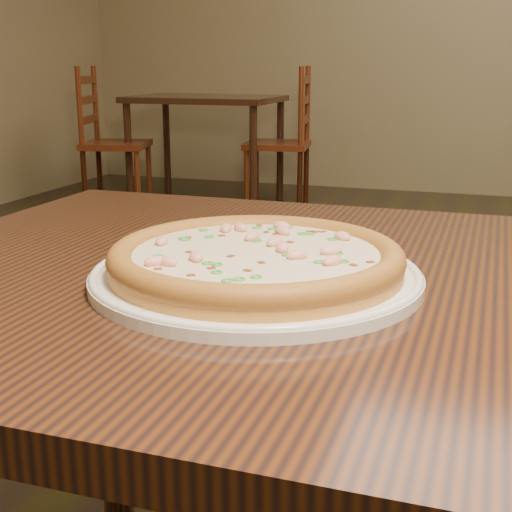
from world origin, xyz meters
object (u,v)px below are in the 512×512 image
(hero_table, at_px, (371,364))
(plate, at_px, (256,275))
(pizza, at_px, (256,259))
(chair_a, at_px, (108,143))
(bg_table_left, at_px, (206,110))
(chair_b, at_px, (285,144))

(hero_table, xyz_separation_m, plate, (-0.12, -0.05, 0.11))
(hero_table, relative_size, pizza, 3.78)
(pizza, xyz_separation_m, chair_a, (-2.29, 3.61, -0.34))
(pizza, bearing_deg, bg_table_left, 113.32)
(pizza, distance_m, chair_a, 4.29)
(pizza, bearing_deg, chair_a, 122.35)
(hero_table, height_order, pizza, pizza)
(plate, bearing_deg, chair_a, 122.35)
(chair_a, bearing_deg, bg_table_left, 29.31)
(hero_table, xyz_separation_m, chair_a, (-2.41, 3.56, -0.21))
(plate, height_order, pizza, pizza)
(plate, height_order, chair_a, chair_a)
(hero_table, relative_size, chair_b, 1.26)
(bg_table_left, distance_m, chair_a, 0.71)
(plate, xyz_separation_m, chair_b, (-1.13, 3.98, -0.32))
(bg_table_left, height_order, chair_a, chair_a)
(chair_b, bearing_deg, bg_table_left, -175.76)
(hero_table, distance_m, bg_table_left, 4.29)
(plate, height_order, bg_table_left, plate)
(hero_table, bearing_deg, chair_b, 107.69)
(chair_a, bearing_deg, chair_b, 17.88)
(hero_table, xyz_separation_m, pizza, (-0.12, -0.05, 0.13))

